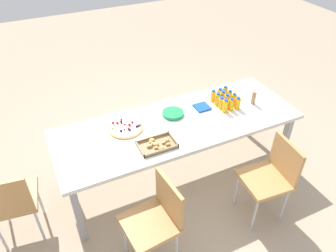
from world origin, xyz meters
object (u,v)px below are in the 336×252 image
(juice_bottle_2, at_px, (213,96))
(cardboard_tube, at_px, (254,98))
(juice_bottle_0, at_px, (225,93))
(plate_stack, at_px, (173,113))
(juice_bottle_4, at_px, (223,97))
(juice_bottle_10, at_px, (231,104))
(chair_far_right, at_px, (157,217))
(juice_bottle_5, at_px, (218,99))
(juice_bottle_6, at_px, (234,100))
(juice_bottle_7, at_px, (227,101))
(juice_bottle_8, at_px, (221,103))
(juice_bottle_1, at_px, (220,95))
(fruit_pizza, at_px, (126,128))
(juice_bottle_11, at_px, (225,106))
(juice_bottle_3, at_px, (229,96))
(chair_far_left, at_px, (272,174))
(juice_bottle_9, at_px, (237,103))
(napkin_stack, at_px, (202,107))
(party_table, at_px, (178,127))
(chair_end, at_px, (11,201))
(snack_tray, at_px, (157,145))

(juice_bottle_2, xyz_separation_m, cardboard_tube, (-0.36, 0.23, 0.01))
(juice_bottle_0, height_order, plate_stack, juice_bottle_0)
(juice_bottle_4, xyz_separation_m, juice_bottle_10, (-0.01, 0.15, -0.00))
(chair_far_right, bearing_deg, juice_bottle_5, -56.76)
(juice_bottle_6, xyz_separation_m, juice_bottle_7, (0.08, -0.01, 0.00))
(juice_bottle_0, bearing_deg, juice_bottle_8, 46.12)
(juice_bottle_1, distance_m, fruit_pizza, 1.09)
(juice_bottle_7, bearing_deg, juice_bottle_5, -43.62)
(juice_bottle_2, bearing_deg, juice_bottle_11, 91.04)
(juice_bottle_3, bearing_deg, juice_bottle_6, 90.23)
(chair_far_left, bearing_deg, juice_bottle_5, 7.70)
(juice_bottle_2, bearing_deg, juice_bottle_6, 134.01)
(chair_far_left, relative_size, juice_bottle_0, 5.72)
(juice_bottle_4, distance_m, juice_bottle_11, 0.16)
(juice_bottle_9, bearing_deg, chair_far_left, 82.41)
(plate_stack, relative_size, napkin_stack, 1.44)
(juice_bottle_3, distance_m, fruit_pizza, 1.16)
(juice_bottle_5, xyz_separation_m, juice_bottle_9, (-0.15, 0.15, -0.00))
(party_table, height_order, juice_bottle_11, juice_bottle_11)
(chair_far_left, relative_size, juice_bottle_1, 6.05)
(chair_end, xyz_separation_m, juice_bottle_2, (-2.12, -0.29, 0.29))
(chair_far_left, xyz_separation_m, juice_bottle_11, (0.05, -0.75, 0.30))
(juice_bottle_10, bearing_deg, juice_bottle_6, -140.36)
(chair_far_left, bearing_deg, plate_stack, 35.43)
(party_table, relative_size, juice_bottle_2, 18.26)
(juice_bottle_3, xyz_separation_m, juice_bottle_4, (0.08, -0.00, 0.01))
(juice_bottle_7, xyz_separation_m, juice_bottle_10, (-0.00, 0.07, -0.00))
(chair_far_right, bearing_deg, cardboard_tube, -68.62)
(juice_bottle_2, relative_size, snack_tray, 0.39)
(chair_end, bearing_deg, juice_bottle_9, 8.75)
(juice_bottle_7, distance_m, juice_bottle_10, 0.07)
(juice_bottle_3, xyz_separation_m, napkin_stack, (0.33, -0.01, -0.05))
(chair_far_left, bearing_deg, juice_bottle_3, -1.96)
(juice_bottle_1, relative_size, juice_bottle_10, 0.96)
(fruit_pizza, relative_size, cardboard_tube, 2.24)
(juice_bottle_11, bearing_deg, fruit_pizza, -8.95)
(chair_end, bearing_deg, fruit_pizza, 18.79)
(plate_stack, bearing_deg, juice_bottle_6, 170.60)
(juice_bottle_5, relative_size, juice_bottle_10, 1.00)
(chair_far_right, height_order, juice_bottle_0, juice_bottle_0)
(party_table, relative_size, plate_stack, 11.19)
(party_table, height_order, chair_end, chair_end)
(juice_bottle_3, relative_size, cardboard_tube, 0.93)
(chair_far_left, height_order, chair_far_right, same)
(juice_bottle_10, height_order, plate_stack, juice_bottle_10)
(napkin_stack, bearing_deg, chair_far_left, 103.71)
(fruit_pizza, bearing_deg, chair_far_right, 85.16)
(fruit_pizza, xyz_separation_m, plate_stack, (-0.51, -0.01, 0.00))
(juice_bottle_8, bearing_deg, juice_bottle_4, -130.91)
(fruit_pizza, bearing_deg, juice_bottle_0, -176.95)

